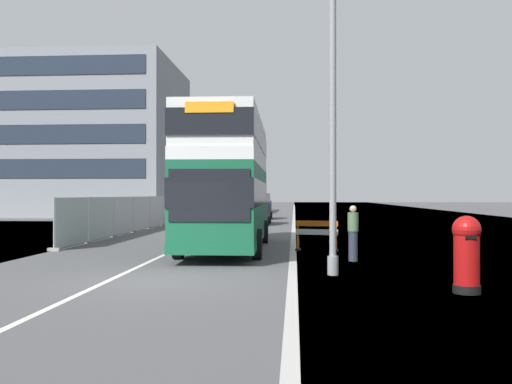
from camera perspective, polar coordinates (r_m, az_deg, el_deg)
name	(u,v)px	position (r m, az deg, el deg)	size (l,w,h in m)	color
ground	(185,281)	(14.06, -7.31, -9.11)	(140.00, 280.00, 0.10)	#4C4C4F
double_decker_bus	(228,181)	(21.30, -2.90, 1.18)	(3.00, 10.57, 4.98)	#145638
lamppost_foreground	(333,108)	(14.83, 7.91, 8.52)	(0.29, 0.70, 9.24)	gray
red_pillar_postbox	(467,251)	(12.74, 20.86, -5.67)	(0.60, 0.60, 1.66)	black
roadworks_barrier	(317,232)	(20.90, 6.28, -4.14)	(1.62, 0.73, 1.13)	orange
construction_site_fence	(149,213)	(34.86, -10.92, -2.12)	(0.44, 27.40, 2.05)	#A8AAAD
car_oncoming_near	(257,210)	(39.20, 0.09, -1.85)	(1.90, 4.25, 2.19)	black
car_receding_mid	(260,207)	(47.79, 0.45, -1.53)	(1.98, 3.96, 2.22)	navy
bare_tree_far_verge_near	(123,190)	(59.96, -13.52, 0.17)	(2.11, 1.92, 5.15)	#4C3D2D
bare_tree_far_verge_mid	(156,193)	(69.54, -10.25, -0.12)	(2.30, 3.29, 4.69)	#4C3D2D
pedestrian_at_kerb	(353,233)	(17.84, 9.96, -4.19)	(0.34, 0.34, 1.77)	#2D3342
backdrop_office_block	(27,141)	(62.08, -22.54, 4.85)	(31.14, 15.58, 15.23)	gray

